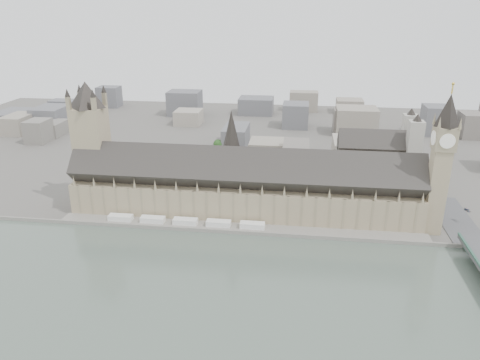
# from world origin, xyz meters

# --- Properties ---
(ground) EXTENTS (900.00, 900.00, 0.00)m
(ground) POSITION_xyz_m (0.00, 0.00, 0.00)
(ground) COLOR #595651
(ground) RESTS_ON ground
(embankment_wall) EXTENTS (600.00, 1.50, 3.00)m
(embankment_wall) POSITION_xyz_m (0.00, -15.00, 1.50)
(embankment_wall) COLOR slate
(embankment_wall) RESTS_ON ground
(river_terrace) EXTENTS (270.00, 15.00, 2.00)m
(river_terrace) POSITION_xyz_m (0.00, -7.50, 1.00)
(river_terrace) COLOR slate
(river_terrace) RESTS_ON ground
(terrace_tents) EXTENTS (118.00, 7.00, 4.00)m
(terrace_tents) POSITION_xyz_m (-40.00, -7.00, 4.00)
(terrace_tents) COLOR white
(terrace_tents) RESTS_ON river_terrace
(palace_of_westminster) EXTENTS (265.00, 40.73, 55.44)m
(palace_of_westminster) POSITION_xyz_m (0.00, 19.70, 22.71)
(palace_of_westminster) COLOR tan
(palace_of_westminster) RESTS_ON ground
(elizabeth_tower) EXTENTS (17.00, 17.00, 107.50)m
(elizabeth_tower) POSITION_xyz_m (138.00, 8.00, 58.09)
(elizabeth_tower) COLOR tan
(elizabeth_tower) RESTS_ON ground
(victoria_tower) EXTENTS (30.00, 30.00, 100.00)m
(victoria_tower) POSITION_xyz_m (-122.00, 26.00, 55.20)
(victoria_tower) COLOR tan
(victoria_tower) RESTS_ON ground
(central_tower) EXTENTS (13.00, 13.00, 48.00)m
(central_tower) POSITION_xyz_m (-10.00, 26.00, 57.92)
(central_tower) COLOR gray
(central_tower) RESTS_ON ground
(westminster_abbey) EXTENTS (68.00, 36.00, 64.00)m
(westminster_abbey) POSITION_xyz_m (110.92, 95.00, 25.08)
(westminster_abbey) COLOR #A19D91
(westminster_abbey) RESTS_ON ground
(city_skyline_inland) EXTENTS (720.00, 360.00, 38.00)m
(city_skyline_inland) POSITION_xyz_m (0.00, 245.00, 19.00)
(city_skyline_inland) COLOR gray
(city_skyline_inland) RESTS_ON ground
(park_trees) EXTENTS (110.00, 30.00, 15.00)m
(park_trees) POSITION_xyz_m (-10.00, 60.00, 7.50)
(park_trees) COLOR #1F4A1A
(park_trees) RESTS_ON ground
(car_approach) EXTENTS (4.17, 5.92, 1.59)m
(car_approach) POSITION_xyz_m (167.45, 25.01, 11.05)
(car_approach) COLOR gray
(car_approach) RESTS_ON westminster_bridge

